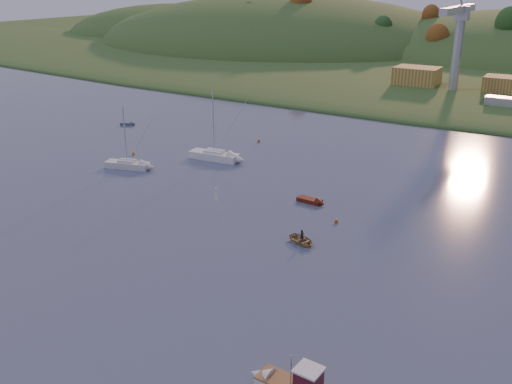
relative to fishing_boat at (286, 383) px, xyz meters
The scene contains 21 objects.
ground 17.96m from the fishing_boat, 163.73° to the right, with size 500.00×500.00×0.00m, color #313951.
far_shore 225.63m from the fishing_boat, 94.38° to the left, with size 620.00×220.00×1.50m, color #264B1E.
shore_slope 160.90m from the fishing_boat, 96.14° to the left, with size 640.00×150.00×7.00m, color #264B1E.
hill_left_far 274.76m from the fishing_boat, 130.16° to the left, with size 120.00×100.00×32.00m, color #264B1E.
hill_left 222.51m from the fishing_boat, 118.81° to the left, with size 170.00×140.00×44.00m, color #264B1E.
hillside_trees 180.80m from the fishing_boat, 95.46° to the left, with size 280.00×50.00×32.00m, color #1D491A, non-canonical shape.
wharf 117.61m from the fishing_boat, 95.96° to the left, with size 42.00×16.00×2.40m, color slate.
shed_west 120.70m from the fishing_boat, 102.06° to the left, with size 11.00×8.00×4.80m, color olive.
shed_east 119.10m from the fishing_boat, 92.03° to the left, with size 9.00×7.00×4.00m, color olive.
dock_crane 115.54m from the fishing_boat, 97.64° to the left, with size 3.20×28.00×20.30m.
fishing_boat is the anchor object (origin of this frame).
sailboat_near 58.01m from the fishing_boat, 144.53° to the left, with size 7.58×4.05×10.08m.
sailboat_far 58.58m from the fishing_boat, 130.27° to the left, with size 8.92×3.42×12.09m.
canoe 25.58m from the fishing_boat, 114.16° to the left, with size 2.67×3.74×0.78m, color #A28759.
paddler 25.58m from the fishing_boat, 114.16° to the left, with size 0.52×0.34×1.44m, color black.
red_tender 38.20m from the fishing_boat, 112.46° to the left, with size 4.15×1.73×1.38m.
grey_dinghy 86.61m from the fishing_boat, 140.37° to the left, with size 3.44×2.36×1.21m.
work_vessel 104.83m from the fishing_boat, 91.21° to the left, with size 15.92×6.02×4.06m.
buoy_1 32.35m from the fishing_boat, 106.99° to the left, with size 0.50×0.50×0.50m, color orange.
buoy_2 64.99m from the fishing_boat, 142.44° to the left, with size 0.50×0.50×0.50m, color orange.
buoy_3 68.77m from the fishing_boat, 122.58° to the left, with size 0.50×0.50×0.50m, color orange.
Camera 1 is at (33.12, -25.57, 29.06)m, focal length 40.00 mm.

